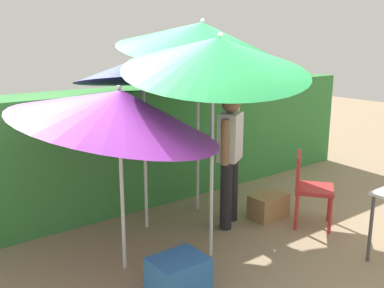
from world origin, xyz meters
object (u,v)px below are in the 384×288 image
(person_vendor, at_px, (230,150))
(chair_plastic, at_px, (308,185))
(umbrella_orange, at_px, (216,54))
(umbrella_navy, at_px, (119,109))
(umbrella_yellow, at_px, (200,37))
(crate_cardboard, at_px, (268,206))
(umbrella_rainbow, at_px, (141,70))
(cooler_box, at_px, (178,277))

(person_vendor, height_order, chair_plastic, person_vendor)
(umbrella_orange, relative_size, umbrella_navy, 1.23)
(umbrella_orange, xyz_separation_m, chair_plastic, (1.39, -0.10, -1.56))
(person_vendor, bearing_deg, umbrella_yellow, 87.39)
(crate_cardboard, bearing_deg, umbrella_orange, -164.34)
(chair_plastic, bearing_deg, umbrella_rainbow, 144.47)
(umbrella_navy, xyz_separation_m, person_vendor, (1.51, 0.13, -0.66))
(umbrella_yellow, bearing_deg, umbrella_rainbow, -176.50)
(umbrella_navy, height_order, crate_cardboard, umbrella_navy)
(umbrella_rainbow, height_order, chair_plastic, umbrella_rainbow)
(crate_cardboard, bearing_deg, chair_plastic, -64.96)
(person_vendor, relative_size, cooler_box, 3.96)
(umbrella_rainbow, bearing_deg, umbrella_orange, -78.67)
(umbrella_rainbow, distance_m, person_vendor, 1.39)
(umbrella_rainbow, relative_size, umbrella_yellow, 0.83)
(umbrella_yellow, relative_size, chair_plastic, 2.92)
(umbrella_yellow, xyz_separation_m, cooler_box, (-1.42, -1.48, -2.05))
(umbrella_navy, relative_size, crate_cardboard, 4.31)
(person_vendor, distance_m, crate_cardboard, 0.96)
(umbrella_rainbow, relative_size, umbrella_navy, 1.07)
(umbrella_navy, distance_m, person_vendor, 1.65)
(umbrella_rainbow, bearing_deg, crate_cardboard, -26.81)
(chair_plastic, xyz_separation_m, cooler_box, (-2.13, -0.28, -0.33))
(cooler_box, relative_size, crate_cardboard, 1.01)
(umbrella_navy, xyz_separation_m, chair_plastic, (2.25, -0.46, -1.08))
(crate_cardboard, bearing_deg, person_vendor, 163.91)
(chair_plastic, height_order, crate_cardboard, chair_plastic)
(chair_plastic, xyz_separation_m, crate_cardboard, (-0.20, 0.44, -0.36))
(umbrella_orange, relative_size, chair_plastic, 2.80)
(umbrella_orange, distance_m, crate_cardboard, 2.28)
(person_vendor, bearing_deg, crate_cardboard, -16.09)
(chair_plastic, bearing_deg, umbrella_orange, 175.73)
(umbrella_navy, bearing_deg, crate_cardboard, -0.65)
(umbrella_orange, height_order, umbrella_navy, umbrella_orange)
(umbrella_navy, relative_size, cooler_box, 4.27)
(umbrella_orange, bearing_deg, person_vendor, 36.82)
(crate_cardboard, bearing_deg, umbrella_yellow, 123.81)
(umbrella_rainbow, distance_m, crate_cardboard, 2.33)
(umbrella_rainbow, xyz_separation_m, crate_cardboard, (1.39, -0.70, -1.73))
(umbrella_rainbow, distance_m, umbrella_navy, 0.99)
(person_vendor, bearing_deg, umbrella_rainbow, 147.35)
(person_vendor, relative_size, chair_plastic, 2.11)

